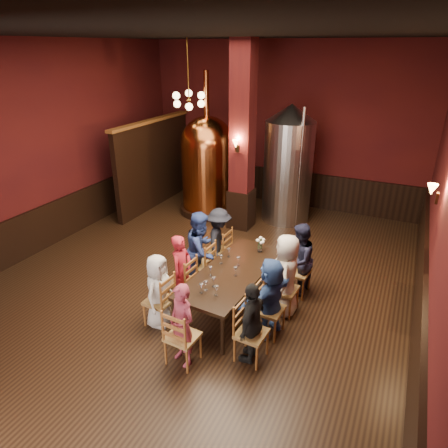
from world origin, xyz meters
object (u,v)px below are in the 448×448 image
at_px(copper_kettle, 208,164).
at_px(rose_vase, 260,242).
at_px(steel_vessel, 288,165).
at_px(dining_table, 233,274).
at_px(person_2, 201,250).
at_px(person_0, 158,291).
at_px(person_1, 182,271).

distance_m(copper_kettle, rose_vase, 4.05).
relative_size(copper_kettle, steel_vessel, 1.24).
relative_size(dining_table, steel_vessel, 0.81).
height_order(person_2, rose_vase, person_2).
relative_size(person_0, rose_vase, 4.31).
bearing_deg(copper_kettle, person_2, -64.34).
relative_size(dining_table, person_2, 1.58).
distance_m(copper_kettle, steel_vessel, 2.18).
bearing_deg(dining_table, rose_vase, 82.69).
bearing_deg(dining_table, person_0, -130.36).
relative_size(steel_vessel, rose_vase, 10.12).
bearing_deg(copper_kettle, person_0, -71.72).
bearing_deg(rose_vase, person_0, -120.86).
bearing_deg(steel_vessel, person_2, -96.64).
bearing_deg(person_1, steel_vessel, -5.58).
distance_m(dining_table, person_1, 0.91).
bearing_deg(dining_table, steel_vessel, 98.70).
bearing_deg(person_1, rose_vase, -41.58).
relative_size(person_1, rose_vase, 4.52).
distance_m(steel_vessel, rose_vase, 3.51).
height_order(person_1, copper_kettle, copper_kettle).
xyz_separation_m(dining_table, rose_vase, (0.17, 0.87, 0.26)).
relative_size(dining_table, person_0, 1.90).
bearing_deg(person_2, dining_table, -121.34).
bearing_deg(rose_vase, person_1, -132.23).
relative_size(person_2, rose_vase, 5.19).
xyz_separation_m(dining_table, person_0, (-0.91, -0.94, -0.04)).
bearing_deg(dining_table, person_1, -158.78).
xyz_separation_m(copper_kettle, rose_vase, (2.68, -3.01, -0.43)).
xyz_separation_m(copper_kettle, steel_vessel, (2.14, 0.41, 0.14)).
xyz_separation_m(person_0, copper_kettle, (-1.59, 4.83, 0.73)).
bearing_deg(person_0, person_1, -6.99).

